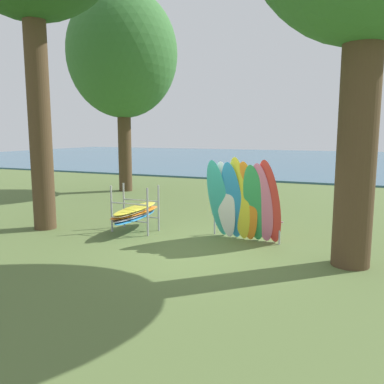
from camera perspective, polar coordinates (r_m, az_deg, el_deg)
ground_plane at (r=9.17m, az=2.14°, el=-8.33°), size 80.00×80.00×0.00m
lake_water at (r=39.33m, az=18.64°, el=4.31°), size 80.00×36.00×0.10m
tree_mid_behind at (r=18.64m, az=-9.86°, el=18.69°), size 4.78×4.78×8.77m
leaning_board_pile at (r=9.73m, az=7.30°, el=-1.38°), size 1.98×0.95×2.09m
board_storage_rack at (r=10.88m, az=-8.07°, el=-2.86°), size 1.15×2.13×1.25m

